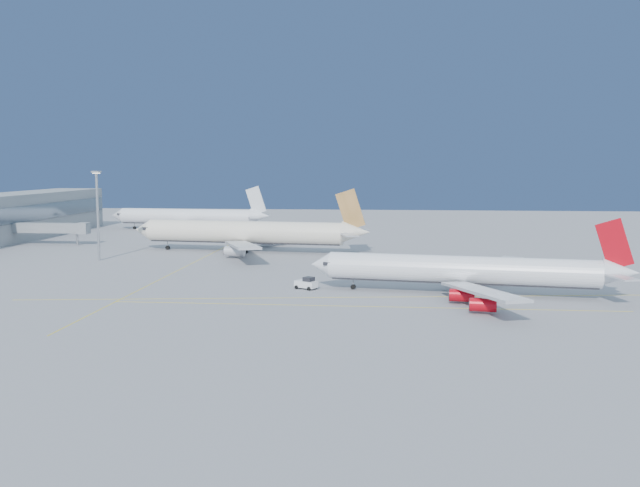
% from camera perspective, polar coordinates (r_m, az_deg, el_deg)
% --- Properties ---
extents(ground, '(500.00, 500.00, 0.00)m').
position_cam_1_polar(ground, '(138.69, 1.80, -3.88)').
color(ground, slate).
rests_on(ground, ground).
extents(terminal, '(18.40, 110.00, 15.00)m').
position_cam_1_polar(terminal, '(254.09, -23.63, 1.97)').
color(terminal, gray).
rests_on(terminal, ground).
extents(jet_bridge, '(23.60, 3.60, 6.90)m').
position_cam_1_polar(jet_bridge, '(232.67, -20.47, 1.16)').
color(jet_bridge, gray).
rests_on(jet_bridge, ground).
extents(taxiway_lines, '(118.86, 140.00, 0.02)m').
position_cam_1_polar(taxiway_lines, '(146.57, -3.80, -3.33)').
color(taxiway_lines, yellow).
rests_on(taxiway_lines, ground).
extents(airliner_virgin, '(61.12, 54.40, 15.11)m').
position_cam_1_polar(airliner_virgin, '(138.02, 11.72, -2.14)').
color(airliner_virgin, white).
rests_on(airliner_virgin, ground).
extents(airliner_etihad, '(69.39, 63.69, 18.11)m').
position_cam_1_polar(airliner_etihad, '(201.61, -5.70, 0.89)').
color(airliner_etihad, beige).
rests_on(airliner_etihad, ground).
extents(airliner_third, '(62.56, 57.41, 16.77)m').
position_cam_1_polar(airliner_third, '(271.09, -10.41, 2.12)').
color(airliner_third, white).
rests_on(airliner_third, ground).
extents(pushback_tug, '(4.87, 4.21, 2.46)m').
position_cam_1_polar(pushback_tug, '(141.36, -1.08, -3.21)').
color(pushback_tug, white).
rests_on(pushback_tug, ground).
extents(light_mast, '(1.98, 1.98, 22.95)m').
position_cam_1_polar(light_mast, '(190.79, -17.38, 2.74)').
color(light_mast, gray).
rests_on(light_mast, ground).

